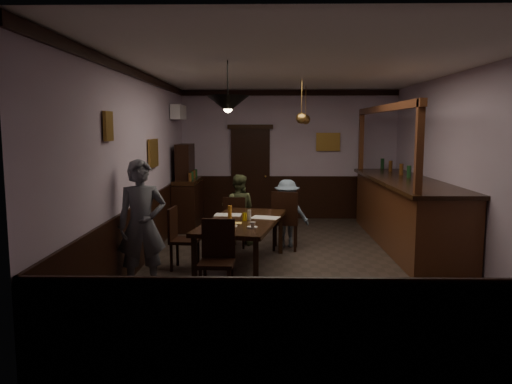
{
  "coord_description": "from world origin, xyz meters",
  "views": [
    {
      "loc": [
        -0.55,
        -7.66,
        2.14
      ],
      "look_at": [
        -0.7,
        -0.07,
        1.15
      ],
      "focal_mm": 35.0,
      "sensor_mm": 36.0,
      "label": 1
    }
  ],
  "objects_px": {
    "person_seated_right": "(287,213)",
    "pendant_iron": "(228,104)",
    "pendant_brass_far": "(306,120)",
    "pendant_brass_mid": "(301,118)",
    "chair_side": "(180,235)",
    "sideboard": "(187,194)",
    "coffee_cup": "(253,225)",
    "chair_far_left": "(235,220)",
    "chair_near": "(217,255)",
    "soda_can": "(245,217)",
    "bar_counter": "(405,210)",
    "person_seated_left": "(238,209)",
    "chair_far_right": "(285,218)",
    "person_standing": "(142,226)",
    "dining_table": "(243,224)"
  },
  "relations": [
    {
      "from": "coffee_cup",
      "to": "soda_can",
      "type": "distance_m",
      "value": 0.56
    },
    {
      "from": "chair_far_left",
      "to": "coffee_cup",
      "type": "bearing_deg",
      "value": 105.57
    },
    {
      "from": "chair_far_right",
      "to": "sideboard",
      "type": "relative_size",
      "value": 0.58
    },
    {
      "from": "bar_counter",
      "to": "pendant_brass_far",
      "type": "height_order",
      "value": "pendant_brass_far"
    },
    {
      "from": "chair_far_right",
      "to": "chair_side",
      "type": "height_order",
      "value": "chair_far_right"
    },
    {
      "from": "sideboard",
      "to": "pendant_brass_far",
      "type": "relative_size",
      "value": 2.21
    },
    {
      "from": "chair_side",
      "to": "pendant_iron",
      "type": "distance_m",
      "value": 2.21
    },
    {
      "from": "chair_side",
      "to": "person_seated_right",
      "type": "bearing_deg",
      "value": -42.76
    },
    {
      "from": "person_seated_left",
      "to": "bar_counter",
      "type": "distance_m",
      "value": 3.04
    },
    {
      "from": "chair_far_left",
      "to": "pendant_iron",
      "type": "distance_m",
      "value": 2.87
    },
    {
      "from": "person_standing",
      "to": "dining_table",
      "type": "bearing_deg",
      "value": 21.65
    },
    {
      "from": "chair_far_right",
      "to": "person_seated_left",
      "type": "relative_size",
      "value": 0.81
    },
    {
      "from": "pendant_brass_mid",
      "to": "chair_far_right",
      "type": "bearing_deg",
      "value": -117.91
    },
    {
      "from": "coffee_cup",
      "to": "sideboard",
      "type": "xyz_separation_m",
      "value": [
        -1.49,
        3.71,
        -0.08
      ]
    },
    {
      "from": "person_seated_right",
      "to": "pendant_iron",
      "type": "bearing_deg",
      "value": 70.56
    },
    {
      "from": "coffee_cup",
      "to": "sideboard",
      "type": "relative_size",
      "value": 0.04
    },
    {
      "from": "chair_far_right",
      "to": "person_seated_left",
      "type": "distance_m",
      "value": 0.95
    },
    {
      "from": "chair_near",
      "to": "pendant_brass_mid",
      "type": "relative_size",
      "value": 1.22
    },
    {
      "from": "pendant_brass_far",
      "to": "sideboard",
      "type": "bearing_deg",
      "value": -175.34
    },
    {
      "from": "bar_counter",
      "to": "person_seated_left",
      "type": "bearing_deg",
      "value": -179.85
    },
    {
      "from": "chair_far_left",
      "to": "soda_can",
      "type": "relative_size",
      "value": 7.67
    },
    {
      "from": "chair_near",
      "to": "sideboard",
      "type": "xyz_separation_m",
      "value": [
        -1.06,
        4.39,
        0.18
      ]
    },
    {
      "from": "chair_far_right",
      "to": "pendant_brass_far",
      "type": "distance_m",
      "value": 2.8
    },
    {
      "from": "chair_side",
      "to": "sideboard",
      "type": "xyz_separation_m",
      "value": [
        -0.37,
        3.13,
        0.2
      ]
    },
    {
      "from": "chair_far_left",
      "to": "person_seated_right",
      "type": "distance_m",
      "value": 0.94
    },
    {
      "from": "chair_side",
      "to": "person_seated_left",
      "type": "height_order",
      "value": "person_seated_left"
    },
    {
      "from": "chair_side",
      "to": "soda_can",
      "type": "bearing_deg",
      "value": -85.65
    },
    {
      "from": "pendant_brass_far",
      "to": "pendant_brass_mid",
      "type": "bearing_deg",
      "value": -97.29
    },
    {
      "from": "dining_table",
      "to": "person_standing",
      "type": "xyz_separation_m",
      "value": [
        -1.27,
        -1.03,
        0.18
      ]
    },
    {
      "from": "chair_near",
      "to": "person_standing",
      "type": "distance_m",
      "value": 1.09
    },
    {
      "from": "dining_table",
      "to": "chair_near",
      "type": "xyz_separation_m",
      "value": [
        -0.26,
        -1.29,
        -0.14
      ]
    },
    {
      "from": "chair_far_left",
      "to": "chair_side",
      "type": "distance_m",
      "value": 1.56
    },
    {
      "from": "pendant_brass_mid",
      "to": "pendant_brass_far",
      "type": "distance_m",
      "value": 1.58
    },
    {
      "from": "chair_near",
      "to": "chair_side",
      "type": "distance_m",
      "value": 1.44
    },
    {
      "from": "chair_far_left",
      "to": "person_seated_left",
      "type": "height_order",
      "value": "person_seated_left"
    },
    {
      "from": "chair_near",
      "to": "person_standing",
      "type": "xyz_separation_m",
      "value": [
        -1.01,
        0.26,
        0.32
      ]
    },
    {
      "from": "coffee_cup",
      "to": "pendant_brass_mid",
      "type": "bearing_deg",
      "value": 81.42
    },
    {
      "from": "person_standing",
      "to": "coffee_cup",
      "type": "bearing_deg",
      "value": -1.04
    },
    {
      "from": "chair_far_right",
      "to": "person_standing",
      "type": "xyz_separation_m",
      "value": [
        -1.95,
        -2.19,
        0.29
      ]
    },
    {
      "from": "chair_side",
      "to": "person_seated_right",
      "type": "distance_m",
      "value": 2.23
    },
    {
      "from": "chair_far_left",
      "to": "pendant_brass_mid",
      "type": "xyz_separation_m",
      "value": [
        1.19,
        0.41,
        1.79
      ]
    },
    {
      "from": "person_seated_right",
      "to": "sideboard",
      "type": "bearing_deg",
      "value": -36.89
    },
    {
      "from": "person_seated_left",
      "to": "pendant_iron",
      "type": "bearing_deg",
      "value": 98.52
    },
    {
      "from": "person_seated_right",
      "to": "sideboard",
      "type": "relative_size",
      "value": 0.68
    },
    {
      "from": "chair_side",
      "to": "coffee_cup",
      "type": "relative_size",
      "value": 11.75
    },
    {
      "from": "chair_far_right",
      "to": "pendant_brass_mid",
      "type": "bearing_deg",
      "value": -111.82
    },
    {
      "from": "chair_far_left",
      "to": "pendant_brass_mid",
      "type": "bearing_deg",
      "value": -156.28
    },
    {
      "from": "chair_far_left",
      "to": "chair_near",
      "type": "xyz_separation_m",
      "value": [
        -0.06,
        -2.63,
        0.04
      ]
    },
    {
      "from": "soda_can",
      "to": "pendant_iron",
      "type": "height_order",
      "value": "pendant_iron"
    },
    {
      "from": "person_seated_left",
      "to": "bar_counter",
      "type": "xyz_separation_m",
      "value": [
        3.04,
        0.01,
        -0.01
      ]
    }
  ]
}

